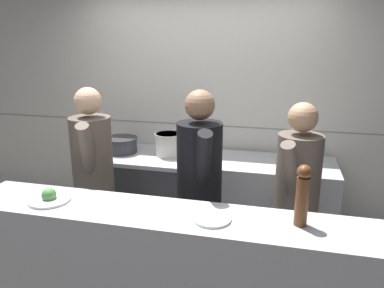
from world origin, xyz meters
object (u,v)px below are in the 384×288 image
Objects in this scene: plated_dish_main at (49,198)px; pepper_mill at (302,194)px; mixing_bowl_steel at (297,159)px; plated_dish_appetiser at (212,219)px; chef_head_cook at (94,175)px; chef_sous at (199,187)px; sauce_pot at (168,144)px; stock_pot at (121,144)px; oven_range at (147,195)px; chef_line at (296,197)px.

pepper_mill is (1.61, 0.06, 0.17)m from plated_dish_main.
plated_dish_appetiser is at bearing -110.12° from mixing_bowl_steel.
chef_head_cook is at bearing 93.71° from plated_dish_main.
plated_dish_appetiser is 0.55m from pepper_mill.
chef_head_cook is (-1.15, 0.68, -0.07)m from plated_dish_appetiser.
chef_head_cook is 0.99× the size of chef_sous.
sauce_pot is 0.16× the size of chef_sous.
pepper_mill reaches higher than stock_pot.
plated_dish_main reaches higher than mixing_bowl_steel.
chef_head_cook is (-0.04, 0.68, -0.09)m from plated_dish_main.
oven_range is 0.63× the size of chef_line.
mixing_bowl_steel is at bearing 0.27° from sauce_pot.
chef_line is (1.66, 0.01, -0.03)m from chef_head_cook.
plated_dish_main is at bearing -177.87° from pepper_mill.
stock_pot is 0.51m from sauce_pot.
chef_sous is at bearing -47.14° from oven_range.
mixing_bowl_steel is 1.83m from chef_head_cook.
sauce_pot is 0.17× the size of chef_line.
oven_range is 1.69m from chef_line.
oven_range is 1.80m from plated_dish_appetiser.
plated_dish_appetiser is at bearing -172.59° from pepper_mill.
stock_pot is at bearing 179.66° from oven_range.
chef_head_cook is at bearing -155.94° from mixing_bowl_steel.
pepper_mill is 0.22× the size of chef_sous.
sauce_pot is at bearing 116.68° from plated_dish_appetiser.
plated_dish_appetiser is at bearing -108.29° from chef_line.
pepper_mill is (0.51, 0.07, 0.18)m from plated_dish_appetiser.
pepper_mill is at bearing -47.94° from sauce_pot.
chef_head_cook is 0.94m from chef_sous.
plated_dish_appetiser is 0.65m from chef_sous.
chef_sous is (1.01, -0.80, -0.05)m from stock_pot.
oven_range is 3.75× the size of sauce_pot.
plated_dish_appetiser is at bearing -89.93° from chef_sous.
stock_pot is 1.29m from chef_sous.
mixing_bowl_steel is at bearing 69.88° from plated_dish_appetiser.
stock_pot is 1.75m from mixing_bowl_steel.
plated_dish_main is 0.17× the size of chef_line.
sauce_pot reaches higher than stock_pot.
chef_line is at bearing 53.76° from plated_dish_appetiser.
plated_dish_appetiser is 0.87m from chef_line.
stock_pot is at bearing 175.36° from chef_line.
mixing_bowl_steel is at bearing 106.90° from chef_line.
oven_range is 2.99× the size of stock_pot.
chef_sous is (-0.74, -0.82, -0.02)m from mixing_bowl_steel.
plated_dish_main reaches higher than stock_pot.
chef_line is at bearing -12.90° from chef_sous.
pepper_mill reaches higher than mixing_bowl_steel.
oven_range is at bearing 113.58° from chef_sous.
plated_dish_main is at bearing 179.67° from plated_dish_appetiser.
chef_sous is 1.05× the size of chef_line.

